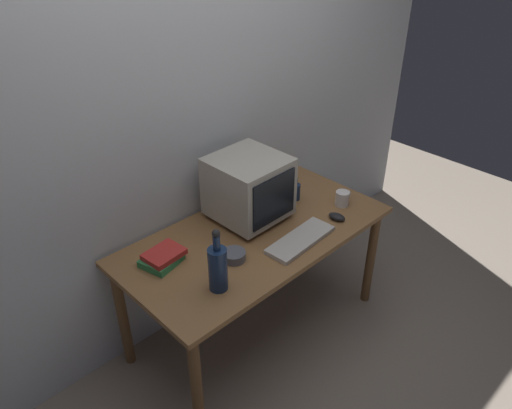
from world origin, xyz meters
TOP-DOWN VIEW (x-y plane):
  - ground_plane at (0.00, 0.00)m, footprint 6.00×6.00m
  - back_wall at (0.00, 0.44)m, footprint 4.00×0.08m
  - desk at (0.00, 0.00)m, footprint 1.51×0.76m
  - crt_monitor at (0.08, 0.14)m, footprint 0.39×0.39m
  - keyboard at (0.11, -0.22)m, footprint 0.43×0.17m
  - computer_mouse at (0.42, -0.23)m, footprint 0.07×0.11m
  - bottle_tall at (-0.44, -0.20)m, footprint 0.09×0.09m
  - bottle_short at (0.41, 0.09)m, footprint 0.06×0.06m
  - book_stack at (-0.52, 0.14)m, footprint 0.22×0.20m
  - mug at (0.56, -0.15)m, footprint 0.12×0.08m
  - cd_spindle at (-0.24, -0.09)m, footprint 0.12×0.12m

SIDE VIEW (x-z plane):
  - ground_plane at x=0.00m, z-range 0.00..0.00m
  - desk at x=0.00m, z-range 0.27..0.99m
  - keyboard at x=0.11m, z-range 0.72..0.74m
  - computer_mouse at x=0.42m, z-range 0.72..0.75m
  - cd_spindle at x=-0.24m, z-range 0.72..0.76m
  - book_stack at x=-0.52m, z-range 0.72..0.78m
  - mug at x=0.56m, z-range 0.72..0.81m
  - bottle_short at x=0.41m, z-range 0.70..0.85m
  - bottle_tall at x=-0.44m, z-range 0.68..1.01m
  - crt_monitor at x=0.08m, z-range 0.73..1.10m
  - back_wall at x=0.00m, z-range 0.00..2.50m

